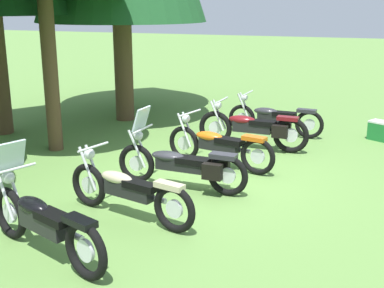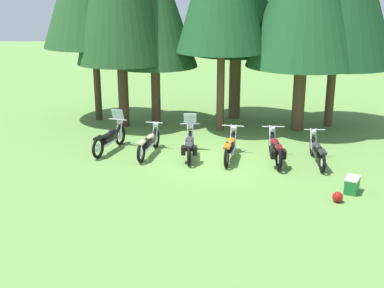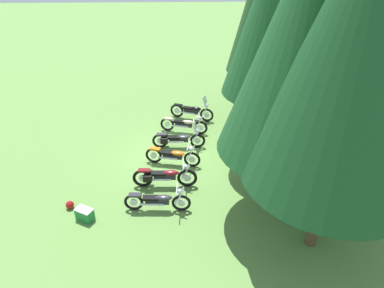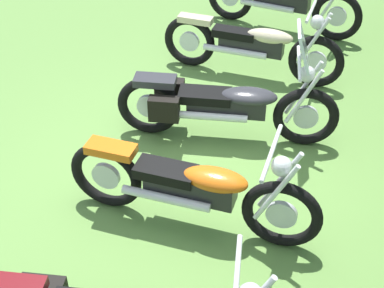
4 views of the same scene
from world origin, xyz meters
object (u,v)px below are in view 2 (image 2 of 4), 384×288
Objects in this scene: motorcycle_1 at (149,143)px; motorcycle_5 at (317,151)px; motorcycle_4 at (275,149)px; pine_tree_2 at (154,4)px; dropped_helmet at (338,197)px; motorcycle_2 at (190,145)px; motorcycle_3 at (230,146)px; picnic_cooler at (352,185)px; motorcycle_0 at (110,138)px.

motorcycle_5 is (5.55, -0.98, -0.00)m from motorcycle_1.
motorcycle_4 reaches higher than motorcycle_5.
dropped_helmet is at bearing -58.24° from pine_tree_2.
motorcycle_2 is at bearing 80.89° from motorcycle_4.
motorcycle_3 is at bearing 83.38° from motorcycle_5.
motorcycle_1 reaches higher than picnic_cooler.
pine_tree_2 is 11.00m from picnic_cooler.
motorcycle_0 is 7.76× the size of dropped_helmet.
picnic_cooler is 0.89m from dropped_helmet.
pine_tree_2 is at bearing 13.97° from motorcycle_1.
motorcycle_4 is 8.16m from pine_tree_2.
motorcycle_3 is 7.98× the size of dropped_helmet.
motorcycle_1 is at bearing -87.41° from motorcycle_0.
pine_tree_2 is at bearing 17.84° from motorcycle_2.
motorcycle_2 is at bearing 94.09° from motorcycle_3.
motorcycle_5 reaches higher than dropped_helmet.
motorcycle_1 is at bearing 79.69° from motorcycle_2.
picnic_cooler is at bearing -106.23° from motorcycle_1.
motorcycle_0 is at bearing 89.84° from motorcycle_3.
motorcycle_4 is (1.46, -0.33, 0.02)m from motorcycle_3.
motorcycle_4 reaches higher than picnic_cooler.
motorcycle_3 is 3.40× the size of picnic_cooler.
motorcycle_3 reaches higher than dropped_helmet.
pine_tree_2 reaches higher than motorcycle_4.
pine_tree_2 is (-0.02, 4.58, 4.46)m from motorcycle_1.
motorcycle_5 is at bearing -97.68° from motorcycle_2.
motorcycle_4 is (2.81, -0.53, 0.02)m from motorcycle_2.
picnic_cooler is at bearing -97.80° from motorcycle_0.
motorcycle_0 is at bearing 152.28° from picnic_cooler.
motorcycle_5 is at bearing -44.95° from pine_tree_2.
motorcycle_2 reaches higher than motorcycle_5.
motorcycle_0 reaches higher than motorcycle_4.
picnic_cooler is (4.53, -3.12, -0.23)m from motorcycle_2.
motorcycle_3 is at bearing 137.45° from picnic_cooler.
motorcycle_1 is 0.94× the size of motorcycle_4.
motorcycle_2 is 1.37m from motorcycle_3.
motorcycle_1 is 0.31× the size of pine_tree_2.
pine_tree_2 reaches higher than motorcycle_3.
motorcycle_0 reaches higher than motorcycle_3.
motorcycle_4 is at bearing -98.96° from motorcycle_2.
motorcycle_1 is at bearing 83.16° from motorcycle_5.
motorcycle_3 is at bearing -61.38° from pine_tree_2.
motorcycle_1 is at bearing 92.28° from motorcycle_3.
pine_tree_2 is (-2.77, 5.08, 4.45)m from motorcycle_3.
motorcycle_3 is at bearing -86.52° from motorcycle_1.
motorcycle_3 is at bearing 78.87° from motorcycle_4.
pine_tree_2 is 11.04× the size of picnic_cooler.
picnic_cooler is 2.35× the size of dropped_helmet.
motorcycle_2 is 1.04× the size of motorcycle_3.
motorcycle_4 is 1.35m from motorcycle_5.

